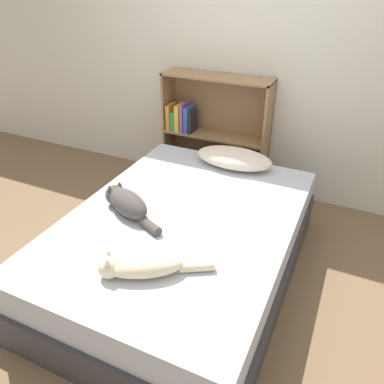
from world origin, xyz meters
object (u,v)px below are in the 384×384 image
Objects in this scene: bookshelf at (212,131)px; cat_dark at (126,202)px; bed at (183,246)px; cat_light at (141,266)px; pillow at (234,158)px.

cat_dark is at bearing -91.35° from bookshelf.
bed is 1.85× the size of bookshelf.
bookshelf is (-0.36, 1.86, 0.01)m from cat_light.
pillow is at bearing -121.02° from cat_light.
cat_light is (0.04, -0.57, 0.30)m from bed.
cat_dark is 1.40m from bookshelf.
bookshelf is at bearing -67.33° from cat_dark.
cat_light is 1.07× the size of cat_dark.
cat_dark is at bearing -162.25° from bed.
bookshelf is (0.03, 1.40, -0.00)m from cat_dark.
bed is at bearing -76.11° from bookshelf.
cat_light is 0.51× the size of bookshelf.
cat_dark is 0.48× the size of bookshelf.
cat_dark is (-0.39, 0.46, 0.02)m from cat_light.
pillow is at bearing -51.06° from bookshelf.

